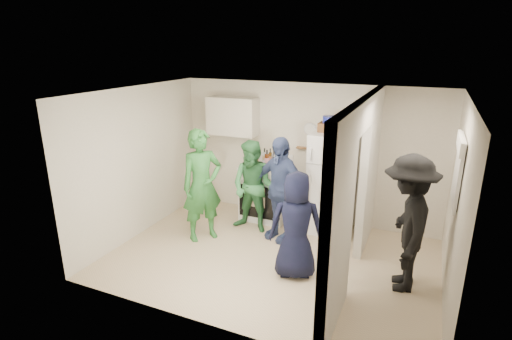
{
  "coord_description": "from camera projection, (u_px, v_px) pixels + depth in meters",
  "views": [
    {
      "loc": [
        1.97,
        -5.05,
        3.15
      ],
      "look_at": [
        -0.43,
        0.4,
        1.25
      ],
      "focal_mm": 28.0,
      "sensor_mm": 36.0,
      "label": 1
    }
  ],
  "objects": [
    {
      "name": "partition_pier_back",
      "position": [
        369.0,
        170.0,
        6.23
      ],
      "size": [
        0.12,
        1.2,
        2.5
      ],
      "primitive_type": "cube",
      "color": "silver",
      "rests_on": "floor"
    },
    {
      "name": "wicker_basket",
      "position": [
        330.0,
        127.0,
        6.6
      ],
      "size": [
        0.35,
        0.25,
        0.15
      ],
      "primitive_type": "cube",
      "color": "brown",
      "rests_on": "fridge"
    },
    {
      "name": "ceiling",
      "position": [
        273.0,
        94.0,
        5.36
      ],
      "size": [
        4.8,
        4.8,
        0.0
      ],
      "primitive_type": "plane",
      "rotation": [
        3.14,
        0.0,
        0.0
      ],
      "color": "white",
      "rests_on": "wall_back"
    },
    {
      "name": "bottle_c",
      "position": [
        264.0,
        156.0,
        7.38
      ],
      "size": [
        0.07,
        0.07,
        0.28
      ],
      "primitive_type": "cylinder",
      "color": "silver",
      "rests_on": "stove"
    },
    {
      "name": "wall_front",
      "position": [
        213.0,
        230.0,
        4.25
      ],
      "size": [
        4.8,
        0.0,
        4.8
      ],
      "primitive_type": "plane",
      "rotation": [
        -1.57,
        0.0,
        0.0
      ],
      "color": "silver",
      "rests_on": "floor"
    },
    {
      "name": "wall_left",
      "position": [
        138.0,
        162.0,
        6.66
      ],
      "size": [
        0.0,
        3.4,
        3.4
      ],
      "primitive_type": "plane",
      "rotation": [
        1.57,
        0.0,
        1.57
      ],
      "color": "silver",
      "rests_on": "floor"
    },
    {
      "name": "person_denim",
      "position": [
        280.0,
        189.0,
        6.5
      ],
      "size": [
        1.11,
        0.76,
        1.75
      ],
      "primitive_type": "imported",
      "rotation": [
        0.0,
        0.0,
        -0.36
      ],
      "color": "navy",
      "rests_on": "floor"
    },
    {
      "name": "bottle_b",
      "position": [
        257.0,
        157.0,
        7.21
      ],
      "size": [
        0.07,
        0.07,
        0.32
      ],
      "primitive_type": "cylinder",
      "color": "#184825",
      "rests_on": "stove"
    },
    {
      "name": "nook_window",
      "position": [
        459.0,
        171.0,
        4.87
      ],
      "size": [
        0.03,
        0.7,
        0.8
      ],
      "primitive_type": "cube",
      "color": "black",
      "rests_on": "wall_right"
    },
    {
      "name": "wall_clock",
      "position": [
        310.0,
        129.0,
        7.04
      ],
      "size": [
        0.22,
        0.02,
        0.22
      ],
      "primitive_type": "cylinder",
      "rotation": [
        1.57,
        0.0,
        0.0
      ],
      "color": "white",
      "rests_on": "wall_back"
    },
    {
      "name": "person_nook",
      "position": [
        407.0,
        224.0,
        5.15
      ],
      "size": [
        0.84,
        1.27,
        1.84
      ],
      "primitive_type": "imported",
      "rotation": [
        0.0,
        0.0,
        -1.43
      ],
      "color": "black",
      "rests_on": "floor"
    },
    {
      "name": "stove",
      "position": [
        266.0,
        192.0,
        7.41
      ],
      "size": [
        0.85,
        0.71,
        1.02
      ],
      "primitive_type": "cube",
      "color": "white",
      "rests_on": "floor"
    },
    {
      "name": "wall_right",
      "position": [
        457.0,
        208.0,
        4.81
      ],
      "size": [
        0.0,
        3.4,
        3.4
      ],
      "primitive_type": "plane",
      "rotation": [
        1.57,
        0.0,
        -1.57
      ],
      "color": "silver",
      "rests_on": "floor"
    },
    {
      "name": "yellow_cup_stack_top",
      "position": [
        347.0,
        128.0,
        6.33
      ],
      "size": [
        0.09,
        0.09,
        0.25
      ],
      "primitive_type": "cylinder",
      "color": "gold",
      "rests_on": "fridge"
    },
    {
      "name": "fridge",
      "position": [
        331.0,
        183.0,
        6.8
      ],
      "size": [
        0.72,
        0.7,
        1.74
      ],
      "primitive_type": "cube",
      "color": "white",
      "rests_on": "floor"
    },
    {
      "name": "bottle_h",
      "position": [
        248.0,
        158.0,
        7.2
      ],
      "size": [
        0.06,
        0.06,
        0.3
      ],
      "primitive_type": "cylinder",
      "color": "#A6A7B2",
      "rests_on": "stove"
    },
    {
      "name": "bottle_g",
      "position": [
        282.0,
        158.0,
        7.22
      ],
      "size": [
        0.07,
        0.07,
        0.3
      ],
      "primitive_type": "cylinder",
      "color": "olive",
      "rests_on": "stove"
    },
    {
      "name": "bottle_e",
      "position": [
        274.0,
        157.0,
        7.34
      ],
      "size": [
        0.07,
        0.07,
        0.25
      ],
      "primitive_type": "cylinder",
      "color": "#B1B9C4",
      "rests_on": "stove"
    },
    {
      "name": "wall_back",
      "position": [
        307.0,
        153.0,
        7.22
      ],
      "size": [
        4.8,
        0.0,
        4.8
      ],
      "primitive_type": "plane",
      "rotation": [
        1.57,
        0.0,
        0.0
      ],
      "color": "silver",
      "rests_on": "floor"
    },
    {
      "name": "upper_cabinet",
      "position": [
        232.0,
        116.0,
        7.42
      ],
      "size": [
        0.95,
        0.34,
        0.7
      ],
      "primitive_type": "cube",
      "color": "silver",
      "rests_on": "wall_back"
    },
    {
      "name": "blue_bowl",
      "position": [
        330.0,
        120.0,
        6.56
      ],
      "size": [
        0.24,
        0.24,
        0.11
      ],
      "primitive_type": "cylinder",
      "color": "navy",
      "rests_on": "wicker_basket"
    },
    {
      "name": "bottle_i",
      "position": [
        270.0,
        157.0,
        7.26
      ],
      "size": [
        0.06,
        0.06,
        0.31
      ],
      "primitive_type": "cylinder",
      "color": "#5D3E10",
      "rests_on": "stove"
    },
    {
      "name": "floor",
      "position": [
        271.0,
        258.0,
        6.11
      ],
      "size": [
        4.8,
        4.8,
        0.0
      ],
      "primitive_type": "plane",
      "color": "#CCB68F",
      "rests_on": "ground"
    },
    {
      "name": "nook_valance",
      "position": [
        460.0,
        143.0,
        4.78
      ],
      "size": [
        0.04,
        0.82,
        0.18
      ],
      "primitive_type": "cube",
      "color": "white",
      "rests_on": "wall_right"
    },
    {
      "name": "bottle_f",
      "position": [
        277.0,
        160.0,
        7.17
      ],
      "size": [
        0.07,
        0.07,
        0.26
      ],
      "primitive_type": "cylinder",
      "color": "#133618",
      "rests_on": "stove"
    },
    {
      "name": "person_navy",
      "position": [
        296.0,
        225.0,
        5.46
      ],
      "size": [
        0.87,
        0.72,
        1.53
      ],
      "primitive_type": "imported",
      "rotation": [
        0.0,
        0.0,
        -2.78
      ],
      "color": "black",
      "rests_on": "floor"
    },
    {
      "name": "bottle_d",
      "position": [
        267.0,
        158.0,
        7.15
      ],
      "size": [
        0.08,
        0.08,
        0.32
      ],
      "primitive_type": "cylinder",
      "color": "#57260F",
      "rests_on": "stove"
    },
    {
      "name": "red_cup",
      "position": [
        273.0,
        167.0,
        6.98
      ],
      "size": [
        0.09,
        0.09,
        0.12
      ],
      "primitive_type": "cylinder",
      "color": "#B20B30",
      "rests_on": "stove"
    },
    {
      "name": "yellow_cup_stack_stove",
      "position": [
        255.0,
        162.0,
        7.07
      ],
      "size": [
        0.09,
        0.09,
        0.25
      ],
      "primitive_type": "cylinder",
      "color": "#F1F314",
      "rests_on": "stove"
    },
    {
      "name": "partition_header",
      "position": [
        363.0,
        115.0,
        4.96
      ],
      "size": [
        0.12,
        1.0,
        0.4
      ],
      "primitive_type": "cube",
      "color": "silver",
      "rests_on": "partition_pier_back"
    },
    {
      "name": "person_green_left",
      "position": [
        202.0,
        186.0,
        6.5
      ],
      "size": [
        0.77,
        0.81,
        1.87
      ],
      "primitive_type": "imported",
      "rotation": [
        0.0,
        0.0,
        0.92
      ],
      "color": "#327D3B",
      "rests_on": "floor"
    },
    {
      "name": "spice_shelf",
      "position": [
        306.0,
        148.0,
        7.14
      ],
      "size": [
        0.35,
        0.08,
        0.03
      ],
      "primitive_type": "cube",
      "color": "olive",
      "rests_on": "wall_back"
    },
    {
      "name": "partition_pier_front",
      "position": [
        338.0,
        227.0,
        4.31
      ],
      "size": [
        0.12,
        1.2,
        2.5
      ],
      "primitive_type": "cube",
      "color": "silver",
      "rests_on": "floor"
    },
    {
      "name": "person_green_center",
      "position": [
        253.0,
        187.0,
        6.81
      ],
      "size": [
        0.82,
        0.66,
        1.61
      ],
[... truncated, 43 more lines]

